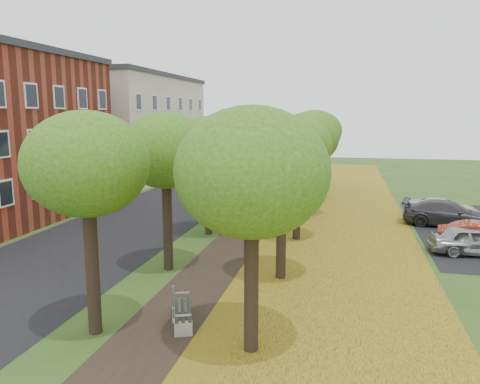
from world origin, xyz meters
The scene contains 11 objects.
ground centered at (0.00, 0.00, 0.00)m, with size 120.00×120.00×0.00m, color #2D4C19.
street_asphalt centered at (-7.50, 15.00, 0.00)m, with size 8.00×70.00×0.01m, color black.
footpath centered at (0.00, 15.00, 0.00)m, with size 3.20×70.00×0.01m, color black.
leaf_verge centered at (5.00, 15.00, 0.01)m, with size 7.50×70.00×0.01m, color gold.
tree_row_west centered at (-2.20, 15.00, 4.85)m, with size 3.82×33.82×6.51m.
tree_row_east centered at (2.60, 15.00, 4.85)m, with size 3.82×33.82×6.51m.
building_cream centered at (-17.00, 33.00, 5.21)m, with size 10.30×20.30×10.40m.
bench centered at (0.12, 1.12, 0.47)m, with size 1.20×1.99×0.91m.
car_silver centered at (11.00, 11.07, 0.68)m, with size 1.60×3.97×1.35m, color #9D9DA1.
car_grey centered at (11.00, 16.84, 0.74)m, with size 2.08×5.12×1.49m, color #37373C.
car_white centered at (11.09, 19.13, 0.62)m, with size 2.04×4.43×1.23m, color silver.
Camera 1 is at (5.00, -11.95, 6.54)m, focal length 35.00 mm.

